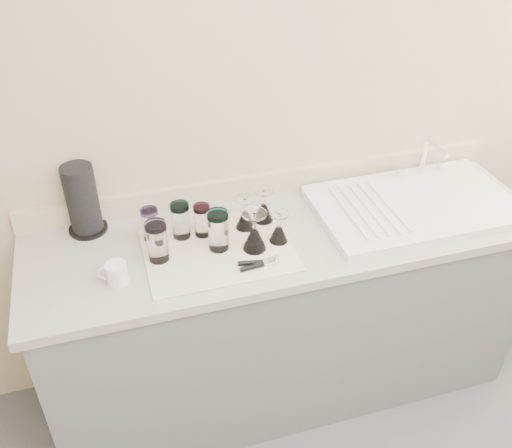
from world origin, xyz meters
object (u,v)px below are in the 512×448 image
object	(u,v)px
tumbler_magenta	(157,241)
goblet_back_right	(264,210)
sink_unit	(414,204)
white_mug	(116,273)
tumbler_teal	(150,224)
tumbler_cyan	(181,220)
goblet_front_left	(254,236)
goblet_front_right	(279,231)
tumbler_purple	(202,220)
tumbler_lavender	(218,230)
goblet_back_left	(245,218)
can_opener	(259,264)
paper_towel_roll	(82,200)

from	to	relation	value
tumbler_magenta	goblet_back_right	distance (m)	0.46
sink_unit	tumbler_magenta	xyz separation A→B (m)	(-1.07, -0.04, 0.07)
white_mug	tumbler_teal	bearing A→B (deg)	53.45
tumbler_cyan	goblet_front_left	xyz separation A→B (m)	(0.25, -0.15, -0.02)
tumbler_teal	goblet_front_right	bearing A→B (deg)	-18.32
sink_unit	goblet_front_left	distance (m)	0.72
tumbler_cyan	tumbler_purple	size ratio (longest dim) A/B	1.12
tumbler_lavender	goblet_front_right	xyz separation A→B (m)	(0.23, -0.02, -0.04)
sink_unit	tumbler_lavender	size ratio (longest dim) A/B	5.12
tumbler_magenta	white_mug	world-z (taller)	tumbler_magenta
goblet_front_left	white_mug	distance (m)	0.51
goblet_back_left	can_opener	size ratio (longest dim) A/B	0.92
tumbler_lavender	tumbler_magenta	bearing A→B (deg)	-179.91
tumbler_purple	goblet_back_right	size ratio (longest dim) A/B	0.92
tumbler_teal	tumbler_purple	xyz separation A→B (m)	(0.19, -0.03, -0.00)
can_opener	paper_towel_roll	distance (m)	0.72
tumbler_cyan	paper_towel_roll	size ratio (longest dim) A/B	0.51
tumbler_purple	goblet_back_right	xyz separation A→B (m)	(0.25, 0.02, -0.02)
sink_unit	goblet_front_right	xyz separation A→B (m)	(-0.61, -0.06, 0.03)
tumbler_purple	goblet_front_left	xyz separation A→B (m)	(0.17, -0.14, -0.01)
goblet_back_left	goblet_front_right	distance (m)	0.16
goblet_back_left	goblet_front_right	xyz separation A→B (m)	(0.10, -0.12, -0.00)
tumbler_teal	can_opener	size ratio (longest dim) A/B	0.91
tumbler_magenta	goblet_front_right	size ratio (longest dim) A/B	1.24
goblet_front_left	tumbler_lavender	bearing A→B (deg)	161.98
can_opener	sink_unit	bearing A→B (deg)	13.90
tumbler_magenta	goblet_back_right	bearing A→B (deg)	15.85
goblet_back_left	goblet_back_right	distance (m)	0.09
tumbler_cyan	goblet_back_right	xyz separation A→B (m)	(0.33, 0.01, -0.03)
sink_unit	goblet_back_left	xyz separation A→B (m)	(-0.71, 0.06, 0.03)
goblet_back_left	goblet_back_right	world-z (taller)	goblet_back_right
tumbler_teal	goblet_back_right	size ratio (longest dim) A/B	0.94
goblet_front_right	can_opener	distance (m)	0.17
tumbler_cyan	goblet_front_right	size ratio (longest dim) A/B	1.14
tumbler_purple	white_mug	distance (m)	0.39
paper_towel_roll	tumbler_teal	bearing A→B (deg)	-30.74
tumbler_teal	goblet_back_right	world-z (taller)	goblet_back_right
goblet_back_left	paper_towel_roll	distance (m)	0.62
tumbler_purple	goblet_front_right	bearing A→B (deg)	-24.80
tumbler_teal	tumbler_lavender	distance (m)	0.27
goblet_back_right	white_mug	xyz separation A→B (m)	(-0.60, -0.20, -0.02)
tumbler_cyan	tumbler_purple	bearing A→B (deg)	-8.52
tumbler_lavender	goblet_back_left	world-z (taller)	tumbler_lavender
tumbler_purple	white_mug	bearing A→B (deg)	-152.88
tumbler_lavender	paper_towel_roll	world-z (taller)	paper_towel_roll
goblet_front_left	goblet_back_left	bearing A→B (deg)	88.83
white_mug	tumbler_magenta	bearing A→B (deg)	25.35
white_mug	paper_towel_roll	distance (m)	0.37
sink_unit	tumbler_cyan	size ratio (longest dim) A/B	5.64
tumbler_teal	can_opener	bearing A→B (deg)	-38.43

